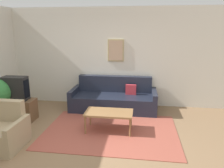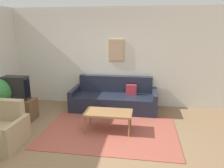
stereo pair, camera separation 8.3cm
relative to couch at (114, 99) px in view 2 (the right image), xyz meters
name	(u,v)px [view 2 (the right image)]	position (x,y,z in m)	size (l,w,h in m)	color
ground_plane	(73,151)	(-0.43, -2.20, -0.29)	(16.00, 16.00, 0.00)	#846647
area_rug	(110,131)	(0.10, -1.34, -0.29)	(2.79, 1.95, 0.01)	#9E4C3D
wall_back	(102,57)	(-0.42, 0.46, 1.06)	(8.00, 0.09, 2.70)	beige
couch	(114,99)	(0.00, 0.00, 0.00)	(2.26, 0.90, 0.86)	#1E2333
coffee_table	(108,114)	(0.07, -1.32, 0.10)	(1.00, 0.53, 0.43)	olive
tv_stand	(18,109)	(-2.18, -1.02, -0.04)	(0.84, 0.42, 0.50)	brown
tv	(16,88)	(-2.18, -1.02, 0.49)	(0.57, 0.28, 0.55)	black
potted_plant_by_window	(16,101)	(-2.39, -0.75, 0.06)	(0.37, 0.37, 0.59)	#935638
potted_plant_small	(13,97)	(-2.45, -0.79, 0.19)	(0.47, 0.47, 0.76)	#935638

